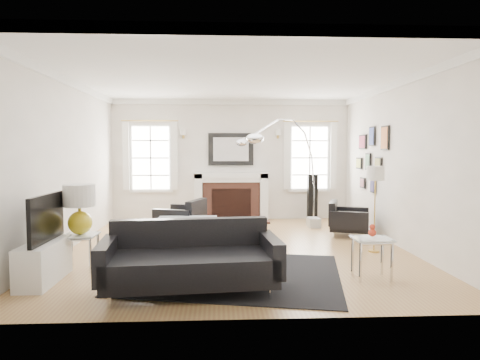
{
  "coord_description": "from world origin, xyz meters",
  "views": [
    {
      "loc": [
        -0.29,
        -7.01,
        1.63
      ],
      "look_at": [
        0.08,
        0.3,
        1.12
      ],
      "focal_mm": 32.0,
      "sensor_mm": 36.0,
      "label": 1
    }
  ],
  "objects": [
    {
      "name": "floor",
      "position": [
        0.0,
        0.0,
        0.0
      ],
      "size": [
        6.0,
        6.0,
        0.0
      ],
      "primitive_type": "plane",
      "color": "#9D6D42",
      "rests_on": "ground"
    },
    {
      "name": "speaker_tower",
      "position": [
        1.86,
        2.65,
        0.54
      ],
      "size": [
        0.23,
        0.23,
        1.08
      ],
      "primitive_type": "cube",
      "rotation": [
        0.0,
        0.0,
        -0.06
      ],
      "color": "black",
      "rests_on": "floor"
    },
    {
      "name": "tv_unit",
      "position": [
        -2.44,
        -1.7,
        0.33
      ],
      "size": [
        0.35,
        1.0,
        1.09
      ],
      "color": "white",
      "rests_on": "floor"
    },
    {
      "name": "mantel_mirror",
      "position": [
        0.0,
        2.95,
        1.65
      ],
      "size": [
        1.05,
        0.07,
        0.75
      ],
      "color": "black",
      "rests_on": "back_wall"
    },
    {
      "name": "window_left",
      "position": [
        -1.85,
        2.95,
        1.46
      ],
      "size": [
        1.24,
        0.15,
        1.62
      ],
      "color": "white",
      "rests_on": "back_wall"
    },
    {
      "name": "fireplace",
      "position": [
        0.0,
        2.79,
        0.54
      ],
      "size": [
        1.7,
        0.69,
        1.11
      ],
      "color": "white",
      "rests_on": "floor"
    },
    {
      "name": "sofa",
      "position": [
        -0.61,
        -2.12,
        0.36
      ],
      "size": [
        2.08,
        1.09,
        0.66
      ],
      "color": "black",
      "rests_on": "floor"
    },
    {
      "name": "ceiling",
      "position": [
        0.0,
        0.0,
        2.8
      ],
      "size": [
        5.5,
        6.0,
        0.02
      ],
      "primitive_type": "cube",
      "color": "white",
      "rests_on": "back_wall"
    },
    {
      "name": "coffee_table",
      "position": [
        -0.83,
        0.16,
        0.42
      ],
      "size": [
        1.02,
        1.02,
        0.45
      ],
      "color": "silver",
      "rests_on": "floor"
    },
    {
      "name": "crown_molding",
      "position": [
        0.0,
        0.0,
        2.74
      ],
      "size": [
        5.5,
        6.0,
        0.12
      ],
      "primitive_type": "cube",
      "color": "white",
      "rests_on": "back_wall"
    },
    {
      "name": "back_wall",
      "position": [
        0.0,
        3.0,
        1.4
      ],
      "size": [
        5.5,
        0.04,
        2.8
      ],
      "primitive_type": "cube",
      "color": "silver",
      "rests_on": "floor"
    },
    {
      "name": "front_wall",
      "position": [
        0.0,
        -3.0,
        1.4
      ],
      "size": [
        5.5,
        0.04,
        2.8
      ],
      "primitive_type": "cube",
      "color": "silver",
      "rests_on": "floor"
    },
    {
      "name": "window_right",
      "position": [
        1.85,
        2.95,
        1.46
      ],
      "size": [
        1.24,
        0.15,
        1.62
      ],
      "color": "white",
      "rests_on": "back_wall"
    },
    {
      "name": "left_wall",
      "position": [
        -2.75,
        0.0,
        1.4
      ],
      "size": [
        0.04,
        6.0,
        2.8
      ],
      "primitive_type": "cube",
      "color": "silver",
      "rests_on": "floor"
    },
    {
      "name": "orange_vase",
      "position": [
        1.65,
        -1.76,
        0.61
      ],
      "size": [
        0.1,
        0.1,
        0.16
      ],
      "color": "red",
      "rests_on": "nesting_table"
    },
    {
      "name": "gallery_wall",
      "position": [
        2.72,
        1.3,
        1.53
      ],
      "size": [
        0.04,
        1.73,
        1.29
      ],
      "color": "black",
      "rests_on": "right_wall"
    },
    {
      "name": "armchair_left",
      "position": [
        -0.96,
        1.11,
        0.32
      ],
      "size": [
        1.0,
        1.06,
        0.58
      ],
      "color": "black",
      "rests_on": "floor"
    },
    {
      "name": "right_wall",
      "position": [
        2.75,
        0.0,
        1.4
      ],
      "size": [
        0.04,
        6.0,
        2.8
      ],
      "primitive_type": "cube",
      "color": "silver",
      "rests_on": "floor"
    },
    {
      "name": "arc_floor_lamp",
      "position": [
        1.05,
        1.32,
        1.26
      ],
      "size": [
        1.64,
        1.52,
        2.33
      ],
      "color": "silver",
      "rests_on": "floor"
    },
    {
      "name": "area_rug",
      "position": [
        -0.09,
        -1.48,
        0.01
      ],
      "size": [
        3.14,
        2.79,
        0.01
      ],
      "primitive_type": "cube",
      "rotation": [
        0.0,
        0.0,
        -0.21
      ],
      "color": "black",
      "rests_on": "floor"
    },
    {
      "name": "side_table_left",
      "position": [
        -2.17,
        -1.16,
        0.39
      ],
      "size": [
        0.44,
        0.44,
        0.49
      ],
      "color": "silver",
      "rests_on": "floor"
    },
    {
      "name": "gourd_lamp",
      "position": [
        -2.17,
        -1.16,
        0.88
      ],
      "size": [
        0.43,
        0.43,
        0.68
      ],
      "color": "gold",
      "rests_on": "side_table_left"
    },
    {
      "name": "nesting_table",
      "position": [
        1.65,
        -1.76,
        0.41
      ],
      "size": [
        0.47,
        0.4,
        0.52
      ],
      "color": "silver",
      "rests_on": "floor"
    },
    {
      "name": "stick_floor_lamp",
      "position": [
        2.2,
        -0.36,
        1.19
      ],
      "size": [
        0.28,
        0.28,
        1.38
      ],
      "color": "gold",
      "rests_on": "floor"
    },
    {
      "name": "armchair_right",
      "position": [
        2.15,
        0.94,
        0.3
      ],
      "size": [
        0.92,
        0.98,
        0.54
      ],
      "color": "black",
      "rests_on": "floor"
    }
  ]
}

